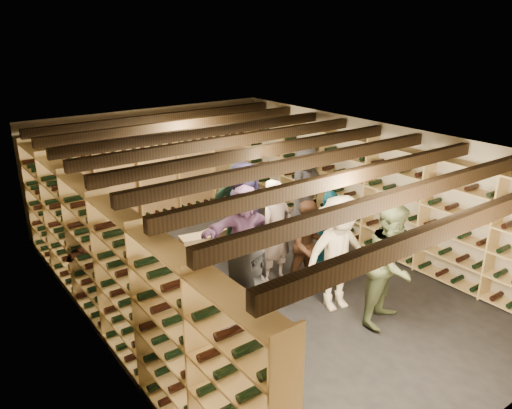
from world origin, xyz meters
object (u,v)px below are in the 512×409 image
object	(u,v)px
person_7	(277,233)
person_10	(235,208)
crate_stack_right	(212,239)
person_11	(245,232)
crate_loose	(220,250)
crate_stack_left	(194,249)
person_6	(244,214)
person_8	(309,245)
person_9	(149,268)
person_0	(246,308)
person_2	(392,264)
person_12	(305,188)
person_3	(339,254)
person_5	(116,252)
person_4	(327,234)
person_1	(219,337)

from	to	relation	value
person_7	person_10	bearing A→B (deg)	77.09
crate_stack_right	person_11	size ratio (longest dim) A/B	0.35
crate_loose	crate_stack_right	bearing A→B (deg)	82.03
crate_stack_left	person_11	xyz separation A→B (m)	(0.45, -1.00, 0.57)
person_6	person_7	distance (m)	0.93
crate_stack_right	person_10	distance (m)	0.83
person_7	person_10	xyz separation A→B (m)	(0.16, 1.46, -0.04)
crate_stack_right	person_8	distance (m)	2.39
person_7	person_9	size ratio (longest dim) A/B	1.18
person_0	person_2	xyz separation A→B (m)	(2.31, -0.29, 0.02)
person_8	person_12	distance (m)	2.47
crate_loose	person_11	xyz separation A→B (m)	(-0.11, -1.00, 0.74)
crate_loose	person_3	xyz separation A→B (m)	(0.44, -2.62, 0.82)
person_0	person_11	distance (m)	2.47
person_0	person_5	bearing A→B (deg)	78.42
person_6	person_11	xyz separation A→B (m)	(-0.30, -0.46, -0.13)
person_4	crate_stack_left	bearing A→B (deg)	130.10
person_2	person_3	size ratio (longest dim) A/B	1.01
crate_stack_right	person_11	world-z (taller)	person_11
person_2	person_8	world-z (taller)	person_2
crate_stack_left	person_1	distance (m)	3.57
person_1	person_2	distance (m)	2.83
person_3	person_6	world-z (taller)	person_6
person_7	person_9	world-z (taller)	person_7
crate_stack_left	person_5	size ratio (longest dim) A/B	0.35
crate_stack_left	person_6	size ratio (longest dim) A/B	0.29
crate_loose	person_1	xyz separation A→B (m)	(-2.03, -3.21, 0.71)
person_0	person_10	bearing A→B (deg)	34.25
person_8	person_9	bearing A→B (deg)	175.53
crate_stack_left	person_4	size ratio (longest dim) A/B	0.36
crate_loose	person_12	world-z (taller)	person_12
person_0	person_2	size ratio (longest dim) A/B	0.97
person_1	person_2	bearing A→B (deg)	9.31
person_1	person_6	xyz separation A→B (m)	(2.22, 2.68, 0.15)
crate_loose	person_10	distance (m)	0.84
person_2	crate_stack_left	bearing A→B (deg)	96.37
person_7	person_1	bearing A→B (deg)	-148.40
person_7	person_8	bearing A→B (deg)	-60.26
person_4	person_11	distance (m)	1.39
person_7	person_6	bearing A→B (deg)	82.97
person_4	person_9	bearing A→B (deg)	165.40
crate_loose	person_0	xyz separation A→B (m)	(-1.52, -3.02, 0.80)
crate_stack_right	person_0	xyz separation A→B (m)	(-1.57, -3.39, 0.72)
person_5	person_9	xyz separation A→B (m)	(0.21, -0.77, -0.02)
person_8	person_3	bearing A→B (deg)	-81.44
crate_stack_right	person_5	xyz separation A→B (m)	(-2.17, -0.72, 0.61)
crate_stack_right	person_1	bearing A→B (deg)	-120.22
crate_stack_right	crate_loose	size ratio (longest dim) A/B	1.15
person_3	person_12	world-z (taller)	person_12
person_1	person_6	distance (m)	3.48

